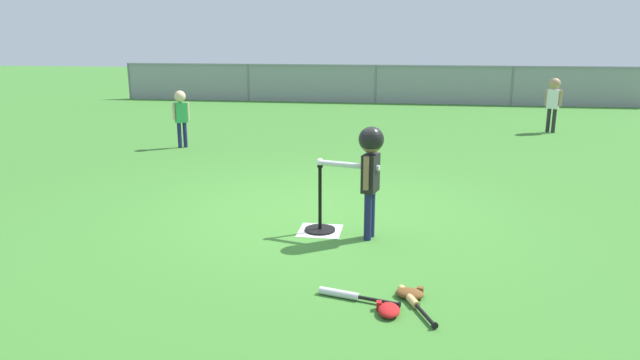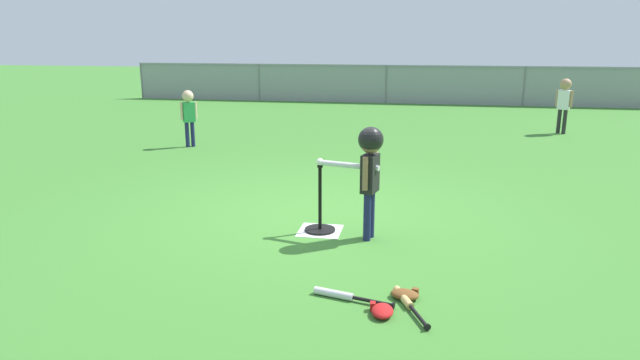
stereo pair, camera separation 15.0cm
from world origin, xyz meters
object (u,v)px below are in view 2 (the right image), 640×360
spare_bat_wood (406,301)px  fielder_deep_left (189,111)px  fielder_near_right (564,98)px  glove_near_bats (405,294)px  batter_child (369,160)px  spare_bat_silver (342,295)px  batting_tee (320,221)px  glove_by_plate (382,311)px  baseball_on_tee (320,162)px

spare_bat_wood → fielder_deep_left: bearing=126.2°
fielder_near_right → glove_near_bats: size_ratio=4.57×
batter_child → spare_bat_silver: size_ratio=1.75×
fielder_deep_left → glove_near_bats: fielder_deep_left is taller
spare_bat_wood → glove_near_bats: 0.11m
batting_tee → fielder_near_right: (3.88, 6.85, 0.62)m
batter_child → fielder_near_right: size_ratio=0.99×
glove_by_plate → glove_near_bats: 0.34m
batter_child → spare_bat_silver: batter_child is taller
spare_bat_wood → glove_by_plate: size_ratio=2.61×
spare_bat_wood → glove_by_plate: bearing=-132.0°
fielder_near_right → batting_tee: bearing=-119.5°
baseball_on_tee → fielder_deep_left: bearing=127.8°
glove_by_plate → glove_near_bats: bearing=62.1°
baseball_on_tee → glove_near_bats: size_ratio=0.30×
batting_tee → baseball_on_tee: baseball_on_tee is taller
fielder_deep_left → spare_bat_wood: 7.00m
baseball_on_tee → glove_near_bats: bearing=-56.6°
fielder_near_right → glove_by_plate: (-3.11, -8.56, -0.70)m
batting_tee → fielder_deep_left: size_ratio=0.68×
fielder_near_right → glove_by_plate: size_ratio=5.01×
baseball_on_tee → spare_bat_silver: bearing=-73.5°
spare_bat_silver → spare_bat_wood: size_ratio=1.09×
fielder_deep_left → spare_bat_silver: 6.70m
spare_bat_silver → glove_by_plate: glove_by_plate is taller
fielder_near_right → spare_bat_wood: 8.89m
glove_near_bats → spare_bat_wood: bearing=-83.0°
fielder_near_right → baseball_on_tee: bearing=-119.5°
baseball_on_tee → fielder_near_right: size_ratio=0.06×
spare_bat_wood → batter_child: bearing=107.2°
fielder_near_right → glove_near_bats: bearing=-109.7°
fielder_near_right → spare_bat_silver: (-3.43, -8.35, -0.70)m
batting_tee → glove_near_bats: batting_tee is taller
fielder_deep_left → spare_bat_silver: bearing=-57.1°
baseball_on_tee → spare_bat_silver: baseball_on_tee is taller
fielder_near_right → glove_by_plate: bearing=-110.0°
fielder_near_right → fielder_deep_left: (-7.06, -2.75, -0.07)m
glove_by_plate → batting_tee: bearing=114.2°
batter_child → glove_by_plate: bearing=-80.7°
fielder_deep_left → glove_near_bats: size_ratio=4.15×
batter_child → fielder_near_right: fielder_near_right is taller
baseball_on_tee → glove_near_bats: baseball_on_tee is taller
batter_child → spare_bat_wood: bearing=-72.8°
baseball_on_tee → glove_by_plate: size_ratio=0.33×
batter_child → fielder_near_right: 7.75m
batter_child → baseball_on_tee: bearing=165.6°
baseball_on_tee → spare_bat_wood: size_ratio=0.12×
batting_tee → spare_bat_silver: bearing=-73.5°
batting_tee → glove_by_plate: bearing=-65.8°
baseball_on_tee → spare_bat_wood: bearing=-58.2°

